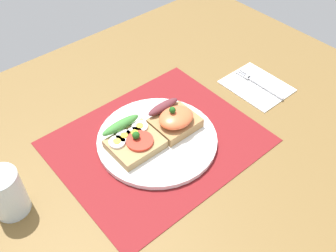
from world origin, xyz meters
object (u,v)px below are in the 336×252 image
napkin (257,86)px  fork (258,83)px  plate (157,139)px  drinking_glass (6,193)px  sandwich_egg_tomato (133,140)px  sandwich_salmon (175,120)px

napkin → fork: 0.69cm
plate → drinking_glass: 30.68cm
sandwich_egg_tomato → plate: bearing=-19.1°
plate → sandwich_egg_tomato: bearing=160.9°
sandwich_salmon → plate: bearing=179.2°
sandwich_egg_tomato → sandwich_salmon: 9.99cm
fork → drinking_glass: bearing=174.7°
sandwich_salmon → fork: size_ratio=0.66×
plate → sandwich_egg_tomato: (-4.95, 1.71, 1.94)cm
plate → napkin: plate is taller
sandwich_salmon → drinking_glass: 35.28cm
sandwich_salmon → fork: sandwich_salmon is taller
sandwich_salmon → fork: 26.20cm
fork → drinking_glass: 61.40cm
sandwich_egg_tomato → sandwich_salmon: size_ratio=1.09×
sandwich_egg_tomato → sandwich_salmon: (9.80, -1.78, 0.80)cm
plate → sandwich_salmon: (4.85, -0.06, 2.74)cm
plate → sandwich_egg_tomato: size_ratio=2.46×
sandwich_egg_tomato → napkin: bearing=-5.3°
napkin → drinking_glass: size_ratio=1.59×
plate → napkin: (30.39, -1.58, -0.53)cm
plate → drinking_glass: size_ratio=2.68×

